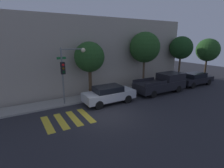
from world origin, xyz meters
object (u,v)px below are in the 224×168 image
(tree_near_corner, at_px, (89,57))
(tree_midblock, at_px, (145,47))
(traffic_light_pole, at_px, (68,66))
(tree_behind_truck, at_px, (208,50))
(tree_far_end, at_px, (181,48))
(sedan_middle, at_px, (195,79))
(pickup_truck, at_px, (163,83))
(sedan_near_corner, at_px, (109,94))

(tree_near_corner, height_order, tree_midblock, tree_midblock)
(traffic_light_pole, height_order, tree_behind_truck, tree_behind_truck)
(tree_far_end, bearing_deg, sedan_middle, -84.60)
(sedan_middle, bearing_deg, tree_near_corner, 169.96)
(pickup_truck, bearing_deg, tree_behind_truck, 11.44)
(sedan_near_corner, distance_m, tree_midblock, 6.89)
(sedan_near_corner, height_order, pickup_truck, pickup_truck)
(pickup_truck, height_order, tree_midblock, tree_midblock)
(traffic_light_pole, height_order, sedan_middle, traffic_light_pole)
(tree_midblock, distance_m, tree_far_end, 5.71)
(tree_midblock, bearing_deg, pickup_truck, -72.80)
(pickup_truck, bearing_deg, tree_midblock, 107.20)
(pickup_truck, xyz_separation_m, tree_far_end, (5.04, 2.14, 3.23))
(tree_midblock, bearing_deg, sedan_near_corner, -158.69)
(tree_near_corner, bearing_deg, tree_behind_truck, 0.00)
(tree_behind_truck, bearing_deg, tree_midblock, -180.00)
(traffic_light_pole, distance_m, sedan_middle, 14.54)
(tree_midblock, height_order, tree_far_end, tree_midblock)
(traffic_light_pole, height_order, sedan_near_corner, traffic_light_pole)
(tree_midblock, height_order, tree_behind_truck, tree_midblock)
(tree_near_corner, distance_m, tree_far_end, 11.91)
(pickup_truck, xyz_separation_m, tree_midblock, (-0.66, 2.14, 3.42))
(traffic_light_pole, relative_size, sedan_middle, 0.98)
(sedan_near_corner, bearing_deg, tree_near_corner, 108.08)
(sedan_near_corner, bearing_deg, tree_far_end, 10.83)
(traffic_light_pole, xyz_separation_m, tree_midblock, (8.38, 0.88, 1.16))
(pickup_truck, relative_size, tree_behind_truck, 1.02)
(traffic_light_pole, distance_m, tree_midblock, 8.50)
(sedan_near_corner, xyz_separation_m, tree_far_end, (11.20, 2.14, 3.37))
(sedan_near_corner, xyz_separation_m, tree_midblock, (5.49, 2.14, 3.56))
(traffic_light_pole, relative_size, pickup_truck, 0.85)
(sedan_middle, height_order, tree_midblock, tree_midblock)
(tree_midblock, relative_size, tree_behind_truck, 1.12)
(tree_midblock, xyz_separation_m, tree_far_end, (5.70, 0.00, -0.19))
(tree_near_corner, relative_size, tree_far_end, 0.90)
(sedan_near_corner, distance_m, tree_near_corner, 3.65)
(sedan_middle, height_order, tree_far_end, tree_far_end)
(sedan_near_corner, bearing_deg, traffic_light_pole, 156.30)
(tree_far_end, bearing_deg, traffic_light_pole, -176.44)
(sedan_near_corner, xyz_separation_m, pickup_truck, (6.16, -0.00, 0.14))
(tree_near_corner, distance_m, tree_midblock, 6.23)
(tree_midblock, bearing_deg, tree_near_corner, 180.00)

